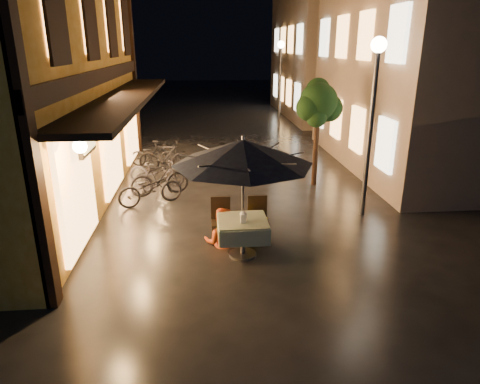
{
  "coord_description": "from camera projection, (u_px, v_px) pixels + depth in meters",
  "views": [
    {
      "loc": [
        -0.97,
        -7.68,
        4.06
      ],
      "look_at": [
        -0.21,
        0.68,
        1.15
      ],
      "focal_mm": 32.0,
      "sensor_mm": 36.0,
      "label": 1
    }
  ],
  "objects": [
    {
      "name": "ground",
      "position": [
        253.0,
        256.0,
        8.64
      ],
      "size": [
        90.0,
        90.0,
        0.0
      ],
      "primitive_type": "plane",
      "color": "black",
      "rests_on": "ground"
    },
    {
      "name": "street_tree",
      "position": [
        319.0,
        104.0,
        12.3
      ],
      "size": [
        1.43,
        1.2,
        3.15
      ],
      "color": "black",
      "rests_on": "ground"
    },
    {
      "name": "bicycle_4",
      "position": [
        153.0,
        154.0,
        14.95
      ],
      "size": [
        1.63,
        0.7,
        0.83
      ],
      "primitive_type": "imported",
      "rotation": [
        0.0,
        0.0,
        1.47
      ],
      "color": "black",
      "rests_on": "ground"
    },
    {
      "name": "cafe_table",
      "position": [
        243.0,
        228.0,
        8.51
      ],
      "size": [
        0.99,
        0.99,
        0.78
      ],
      "color": "#59595E",
      "rests_on": "ground"
    },
    {
      "name": "table_lantern",
      "position": [
        243.0,
        216.0,
        8.27
      ],
      "size": [
        0.16,
        0.16,
        0.25
      ],
      "color": "white",
      "rests_on": "cafe_table"
    },
    {
      "name": "streetlamp_far",
      "position": [
        280.0,
        69.0,
        21.12
      ],
      "size": [
        0.36,
        0.36,
        4.23
      ],
      "color": "#59595E",
      "rests_on": "ground"
    },
    {
      "name": "west_building",
      "position": [
        9.0,
        59.0,
        10.7
      ],
      "size": [
        5.9,
        11.4,
        7.4
      ],
      "color": "#BA7D20",
      "rests_on": "ground"
    },
    {
      "name": "streetlamp_near",
      "position": [
        374.0,
        97.0,
        9.82
      ],
      "size": [
        0.36,
        0.36,
        4.23
      ],
      "color": "#59595E",
      "rests_on": "ground"
    },
    {
      "name": "person_yellow",
      "position": [
        255.0,
        212.0,
        9.04
      ],
      "size": [
        0.91,
        0.53,
        1.41
      ],
      "primitive_type": "imported",
      "rotation": [
        0.0,
        0.0,
        3.14
      ],
      "color": "#D0B000",
      "rests_on": "ground"
    },
    {
      "name": "person_orange",
      "position": [
        221.0,
        209.0,
        8.95
      ],
      "size": [
        0.87,
        0.73,
        1.59
      ],
      "primitive_type": "imported",
      "rotation": [
        0.0,
        0.0,
        2.97
      ],
      "color": "#F2571B",
      "rests_on": "ground"
    },
    {
      "name": "bicycle_1",
      "position": [
        159.0,
        178.0,
        12.0
      ],
      "size": [
        1.72,
        0.9,
        0.99
      ],
      "primitive_type": "imported",
      "rotation": [
        0.0,
        0.0,
        1.85
      ],
      "color": "black",
      "rests_on": "ground"
    },
    {
      "name": "east_building_near",
      "position": [
        453.0,
        65.0,
        14.28
      ],
      "size": [
        7.3,
        9.3,
        6.8
      ],
      "color": "tan",
      "rests_on": "ground"
    },
    {
      "name": "bicycle_3",
      "position": [
        165.0,
        157.0,
        14.14
      ],
      "size": [
        1.86,
        0.82,
        1.08
      ],
      "primitive_type": "imported",
      "rotation": [
        0.0,
        0.0,
        1.39
      ],
      "color": "black",
      "rests_on": "ground"
    },
    {
      "name": "cafe_chair_left",
      "position": [
        221.0,
        217.0,
        9.18
      ],
      "size": [
        0.42,
        0.42,
        0.97
      ],
      "color": "black",
      "rests_on": "ground"
    },
    {
      "name": "bicycle_2",
      "position": [
        157.0,
        171.0,
        12.87
      ],
      "size": [
        1.83,
        1.06,
        0.91
      ],
      "primitive_type": "imported",
      "rotation": [
        0.0,
        0.0,
        1.29
      ],
      "color": "#212128",
      "rests_on": "ground"
    },
    {
      "name": "east_building_far",
      "position": [
        344.0,
        52.0,
        25.02
      ],
      "size": [
        7.3,
        10.3,
        7.3
      ],
      "color": "tan",
      "rests_on": "ground"
    },
    {
      "name": "patio_umbrella",
      "position": [
        243.0,
        152.0,
        8.0
      ],
      "size": [
        2.71,
        2.71,
        2.46
      ],
      "color": "#59595E",
      "rests_on": "ground"
    },
    {
      "name": "cafe_chair_right",
      "position": [
        258.0,
        216.0,
        9.25
      ],
      "size": [
        0.42,
        0.42,
        0.97
      ],
      "color": "black",
      "rests_on": "ground"
    },
    {
      "name": "bicycle_0",
      "position": [
        150.0,
        188.0,
        11.3
      ],
      "size": [
        1.83,
        1.26,
        0.91
      ],
      "primitive_type": "imported",
      "rotation": [
        0.0,
        0.0,
        1.99
      ],
      "color": "black",
      "rests_on": "ground"
    }
  ]
}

